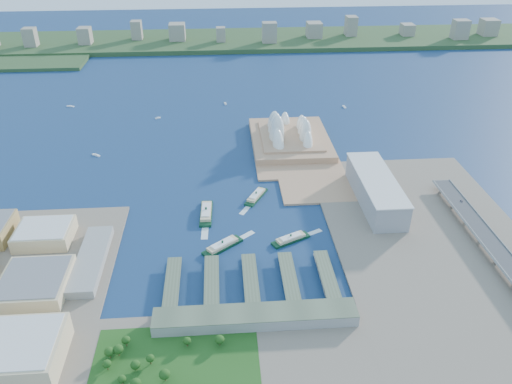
{
  "coord_description": "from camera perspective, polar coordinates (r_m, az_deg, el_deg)",
  "views": [
    {
      "loc": [
        -10.98,
        -491.7,
        363.37
      ],
      "look_at": [
        32.32,
        90.38,
        18.0
      ],
      "focal_mm": 35.0,
      "sensor_mm": 36.0,
      "label": 1
    }
  ],
  "objects": [
    {
      "name": "boat_b",
      "position": [
        978.45,
        -11.15,
        8.31
      ],
      "size": [
        11.0,
        8.35,
        2.84
      ],
      "primitive_type": null,
      "rotation": [
        0.0,
        0.0,
        2.08
      ],
      "color": "white",
      "rests_on": "ground"
    },
    {
      "name": "east_land",
      "position": [
        623.73,
        20.58,
        -7.15
      ],
      "size": [
        240.0,
        500.0,
        3.0
      ],
      "primitive_type": "cube",
      "color": "#786B5C",
      "rests_on": "ground"
    },
    {
      "name": "ferry_wharves",
      "position": [
        550.4,
        -0.63,
        -10.06
      ],
      "size": [
        184.0,
        90.0,
        9.3
      ],
      "primitive_type": null,
      "color": "#4D5943",
      "rests_on": "ground"
    },
    {
      "name": "far_skyline",
      "position": [
        1487.43,
        -3.92,
        17.97
      ],
      "size": [
        1900.0,
        140.0,
        55.0
      ],
      "primitive_type": null,
      "color": "gray",
      "rests_on": "far_shore"
    },
    {
      "name": "boat_d",
      "position": [
        1084.79,
        -20.44,
        9.18
      ],
      "size": [
        15.36,
        6.88,
        2.53
      ],
      "primitive_type": null,
      "rotation": [
        0.0,
        0.0,
        1.32
      ],
      "color": "white",
      "rests_on": "ground"
    },
    {
      "name": "far_shore",
      "position": [
        1514.51,
        -3.89,
        16.9
      ],
      "size": [
        2200.0,
        260.0,
        12.0
      ],
      "primitive_type": "cube",
      "color": "#2D4926",
      "rests_on": "ground"
    },
    {
      "name": "ferry_d",
      "position": [
        613.83,
        3.99,
        -5.23
      ],
      "size": [
        50.5,
        33.49,
        9.46
      ],
      "primitive_type": null,
      "rotation": [
        0.0,
        0.0,
        2.03
      ],
      "color": "#0C331C",
      "rests_on": "ground"
    },
    {
      "name": "toaster_building",
      "position": [
        697.73,
        13.51,
        0.25
      ],
      "size": [
        45.0,
        155.0,
        35.0
      ],
      "primitive_type": "cube",
      "color": "gray",
      "rests_on": "east_land"
    },
    {
      "name": "west_buildings",
      "position": [
        596.05,
        -27.26,
        -9.02
      ],
      "size": [
        200.0,
        280.0,
        27.0
      ],
      "primitive_type": null,
      "color": "#9A814D",
      "rests_on": "west_land"
    },
    {
      "name": "boat_c",
      "position": [
        1030.74,
        10.06,
        9.59
      ],
      "size": [
        5.32,
        13.86,
        3.04
      ],
      "primitive_type": null,
      "rotation": [
        0.0,
        0.0,
        3.25
      ],
      "color": "white",
      "rests_on": "ground"
    },
    {
      "name": "park",
      "position": [
        466.46,
        -9.3,
        -19.0
      ],
      "size": [
        150.0,
        110.0,
        16.0
      ],
      "primitive_type": null,
      "color": "#194714",
      "rests_on": "south_land"
    },
    {
      "name": "peninsula",
      "position": [
        842.64,
        4.26,
        5.09
      ],
      "size": [
        135.0,
        220.0,
        3.0
      ],
      "primitive_type": "cube",
      "color": "tan",
      "rests_on": "ground"
    },
    {
      "name": "car_c",
      "position": [
        717.39,
        22.44,
        -0.95
      ],
      "size": [
        1.82,
        4.48,
        1.3
      ],
      "primitive_type": "imported",
      "color": "slate",
      "rests_on": "expressway"
    },
    {
      "name": "boat_e",
      "position": [
        1034.16,
        -3.52,
        10.07
      ],
      "size": [
        5.67,
        12.19,
        2.88
      ],
      "primitive_type": null,
      "rotation": [
        0.0,
        0.0,
        0.17
      ],
      "color": "white",
      "rests_on": "ground"
    },
    {
      "name": "ferry_c",
      "position": [
        601.99,
        -3.85,
        -5.99
      ],
      "size": [
        50.95,
        44.26,
        10.22
      ],
      "primitive_type": null,
      "rotation": [
        0.0,
        0.0,
        2.24
      ],
      "color": "#0C331C",
      "rests_on": "ground"
    },
    {
      "name": "terminal_building",
      "position": [
        503.47,
        -0.06,
        -14.12
      ],
      "size": [
        200.0,
        28.0,
        12.0
      ],
      "primitive_type": "cube",
      "color": "gray",
      "rests_on": "south_land"
    },
    {
      "name": "ground",
      "position": [
        611.49,
        -2.41,
        -5.88
      ],
      "size": [
        3000.0,
        3000.0,
        0.0
      ],
      "primitive_type": "plane",
      "color": "#10284D",
      "rests_on": "ground"
    },
    {
      "name": "boat_a",
      "position": [
        856.35,
        -17.81,
        4.06
      ],
      "size": [
        14.48,
        10.96,
        2.85
      ],
      "primitive_type": null,
      "rotation": [
        0.0,
        0.0,
        1.01
      ],
      "color": "white",
      "rests_on": "ground"
    },
    {
      "name": "opera_house",
      "position": [
        847.81,
        3.99,
        7.53
      ],
      "size": [
        134.0,
        180.0,
        58.0
      ],
      "primitive_type": null,
      "color": "white",
      "rests_on": "peninsula"
    },
    {
      "name": "ferry_b",
      "position": [
        697.36,
        0.02,
        -0.32
      ],
      "size": [
        36.52,
        51.22,
        9.72
      ],
      "primitive_type": null,
      "rotation": [
        0.0,
        0.0,
        -0.51
      ],
      "color": "#0C331C",
      "rests_on": "ground"
    },
    {
      "name": "expressway",
      "position": [
        639.3,
        25.97,
        -6.65
      ],
      "size": [
        26.0,
        340.0,
        11.85
      ],
      "primitive_type": null,
      "color": "gray",
      "rests_on": "east_land"
    },
    {
      "name": "ferry_a",
      "position": [
        663.42,
        -5.72,
        -2.18
      ],
      "size": [
        17.43,
        60.89,
        11.42
      ],
      "primitive_type": null,
      "rotation": [
        0.0,
        0.0,
        -0.03
      ],
      "color": "#0C331C",
      "rests_on": "ground"
    }
  ]
}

